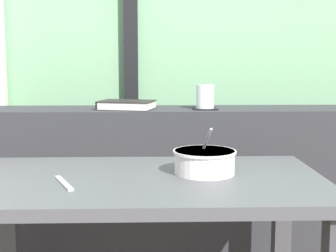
{
  "coord_description": "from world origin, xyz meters",
  "views": [
    {
      "loc": [
        0.01,
        -1.48,
        1.04
      ],
      "look_at": [
        0.07,
        0.33,
        0.79
      ],
      "focal_mm": 51.37,
      "sensor_mm": 36.0,
      "label": 1
    }
  ],
  "objects_px": {
    "fork_utensil": "(64,183)",
    "breakfast_table": "(145,213)",
    "coaster_square": "(205,109)",
    "juice_glass": "(205,98)",
    "closed_book": "(126,105)",
    "soup_bowl": "(205,162)"
  },
  "relations": [
    {
      "from": "fork_utensil",
      "to": "breakfast_table",
      "type": "bearing_deg",
      "value": -5.98
    },
    {
      "from": "coaster_square",
      "to": "fork_utensil",
      "type": "xyz_separation_m",
      "value": [
        -0.47,
        -0.63,
        -0.15
      ]
    },
    {
      "from": "juice_glass",
      "to": "closed_book",
      "type": "distance_m",
      "value": 0.33
    },
    {
      "from": "juice_glass",
      "to": "fork_utensil",
      "type": "relative_size",
      "value": 0.58
    },
    {
      "from": "breakfast_table",
      "to": "soup_bowl",
      "type": "distance_m",
      "value": 0.24
    },
    {
      "from": "breakfast_table",
      "to": "fork_utensil",
      "type": "bearing_deg",
      "value": -162.34
    },
    {
      "from": "breakfast_table",
      "to": "juice_glass",
      "type": "distance_m",
      "value": 0.68
    },
    {
      "from": "coaster_square",
      "to": "soup_bowl",
      "type": "xyz_separation_m",
      "value": [
        -0.06,
        -0.51,
        -0.12
      ]
    },
    {
      "from": "closed_book",
      "to": "soup_bowl",
      "type": "relative_size",
      "value": 1.28
    },
    {
      "from": "closed_book",
      "to": "fork_utensil",
      "type": "distance_m",
      "value": 0.69
    },
    {
      "from": "breakfast_table",
      "to": "juice_glass",
      "type": "relative_size",
      "value": 11.22
    },
    {
      "from": "breakfast_table",
      "to": "soup_bowl",
      "type": "relative_size",
      "value": 5.54
    },
    {
      "from": "juice_glass",
      "to": "breakfast_table",
      "type": "bearing_deg",
      "value": -113.57
    },
    {
      "from": "soup_bowl",
      "to": "fork_utensil",
      "type": "height_order",
      "value": "soup_bowl"
    },
    {
      "from": "closed_book",
      "to": "fork_utensil",
      "type": "relative_size",
      "value": 1.49
    },
    {
      "from": "soup_bowl",
      "to": "fork_utensil",
      "type": "bearing_deg",
      "value": -164.67
    },
    {
      "from": "coaster_square",
      "to": "closed_book",
      "type": "relative_size",
      "value": 0.4
    },
    {
      "from": "soup_bowl",
      "to": "fork_utensil",
      "type": "xyz_separation_m",
      "value": [
        -0.42,
        -0.12,
        -0.03
      ]
    },
    {
      "from": "juice_glass",
      "to": "closed_book",
      "type": "xyz_separation_m",
      "value": [
        -0.33,
        0.02,
        -0.03
      ]
    },
    {
      "from": "coaster_square",
      "to": "closed_book",
      "type": "xyz_separation_m",
      "value": [
        -0.33,
        0.02,
        0.02
      ]
    },
    {
      "from": "fork_utensil",
      "to": "closed_book",
      "type": "bearing_deg",
      "value": 53.61
    },
    {
      "from": "fork_utensil",
      "to": "soup_bowl",
      "type": "bearing_deg",
      "value": -8.31
    }
  ]
}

